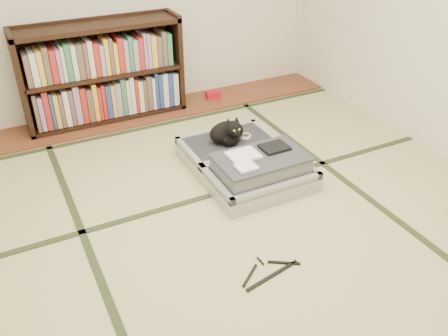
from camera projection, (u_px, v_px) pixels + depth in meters
name	position (u px, v px, depth m)	size (l,w,h in m)	color
floor	(240.00, 224.00, 3.28)	(4.50, 4.50, 0.00)	#C0B680
wood_strip	(146.00, 113.00, 4.79)	(4.00, 0.50, 0.02)	brown
red_item	(213.00, 94.00, 5.09)	(0.15, 0.09, 0.07)	red
room_shell	(245.00, 7.00, 2.51)	(4.50, 4.50, 4.50)	white
tatami_borders	(210.00, 188.00, 3.65)	(4.00, 4.50, 0.01)	#2D381E
bookcase	(103.00, 75.00, 4.47)	(1.51, 0.35, 0.97)	black
suitcase	(247.00, 163.00, 3.77)	(0.78, 1.04, 0.31)	#B3B4B8
cat	(228.00, 132.00, 3.90)	(0.35, 0.35, 0.28)	black
cable_coil	(245.00, 136.00, 4.05)	(0.11, 0.11, 0.03)	white
hanger	(270.00, 272.00, 2.87)	(0.42, 0.23, 0.01)	black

